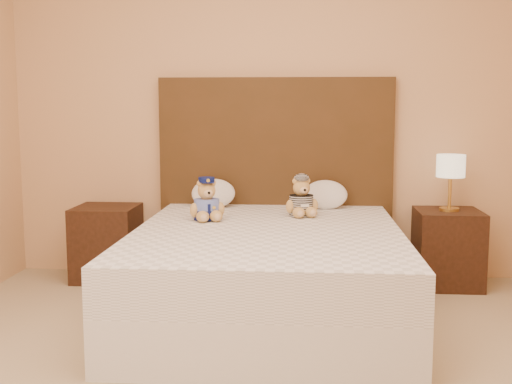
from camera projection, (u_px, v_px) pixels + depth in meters
The scene contains 9 objects.
bed at pixel (268, 274), 3.90m from camera, with size 1.60×2.00×0.55m.
headboard at pixel (275, 178), 4.84m from camera, with size 1.75×0.08×1.50m, color #452B14.
nightstand_left at pixel (107, 243), 4.79m from camera, with size 0.45×0.45×0.55m, color #391D12.
nightstand_right at pixel (448, 248), 4.60m from camera, with size 0.45×0.45×0.55m, color #391D12.
lamp at pixel (451, 169), 4.53m from camera, with size 0.20×0.20×0.40m.
teddy_police at pixel (207, 199), 4.16m from camera, with size 0.24×0.23×0.28m, color #B48946, non-canonical shape.
teddy_prisoner at pixel (301, 197), 4.32m from camera, with size 0.24×0.23×0.27m, color #B48946, non-canonical shape.
pillow_left at pixel (213, 192), 4.71m from camera, with size 0.32×0.21×0.23m, color white.
pillow_right at pixel (325, 193), 4.65m from camera, with size 0.32×0.20×0.22m, color white.
Camera 1 is at (0.22, -2.60, 1.28)m, focal length 45.00 mm.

